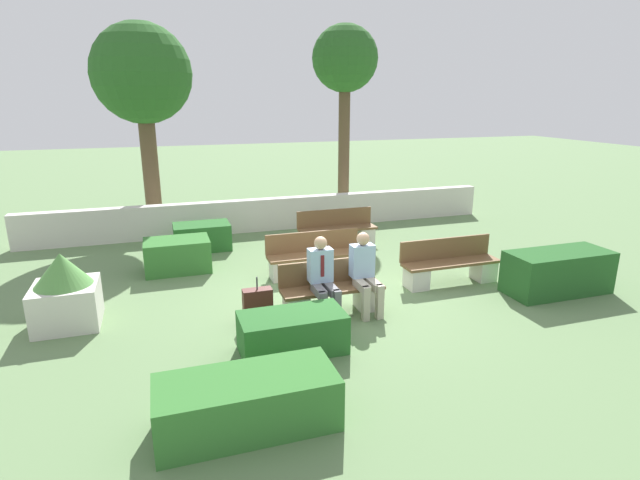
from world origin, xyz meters
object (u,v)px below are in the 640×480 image
(bench_back, at_px, (337,232))
(tree_center_left, at_px, (345,64))
(bench_right_side, at_px, (315,259))
(tree_leftmost, at_px, (142,77))
(suitcase, at_px, (258,306))
(person_seated_woman, at_px, (365,270))
(person_seated_man, at_px, (323,275))
(bench_left_side, at_px, (450,267))
(bench_front, at_px, (332,294))
(planter_corner_left, at_px, (65,291))

(bench_back, relative_size, tree_center_left, 0.35)
(bench_right_side, distance_m, tree_leftmost, 6.79)
(bench_back, xyz_separation_m, tree_leftmost, (-4.09, 3.16, 3.57))
(suitcase, bearing_deg, bench_right_side, 50.11)
(bench_right_side, distance_m, person_seated_woman, 1.98)
(tree_leftmost, bearing_deg, person_seated_man, -70.05)
(bench_left_side, bearing_deg, tree_leftmost, 129.86)
(bench_front, distance_m, tree_leftmost, 8.09)
(bench_left_side, xyz_separation_m, tree_leftmost, (-5.26, 6.18, 3.57))
(bench_back, distance_m, person_seated_man, 4.06)
(bench_left_side, distance_m, tree_center_left, 7.34)
(bench_front, bearing_deg, suitcase, -178.71)
(planter_corner_left, bearing_deg, tree_leftmost, 77.24)
(bench_left_side, bearing_deg, tree_center_left, 87.84)
(bench_front, distance_m, planter_corner_left, 4.13)
(person_seated_man, bearing_deg, planter_corner_left, 166.06)
(planter_corner_left, bearing_deg, suitcase, -16.70)
(bench_right_side, height_order, tree_leftmost, tree_leftmost)
(person_seated_woman, relative_size, suitcase, 1.74)
(bench_back, height_order, person_seated_woman, person_seated_woman)
(bench_back, relative_size, suitcase, 2.46)
(bench_back, bearing_deg, tree_leftmost, 138.51)
(bench_front, bearing_deg, person_seated_woman, -14.80)
(bench_front, relative_size, person_seated_woman, 1.28)
(bench_front, distance_m, suitcase, 1.23)
(planter_corner_left, bearing_deg, tree_center_left, 41.08)
(bench_right_side, distance_m, person_seated_man, 2.03)
(bench_front, bearing_deg, tree_leftmost, 111.83)
(tree_center_left, bearing_deg, bench_left_side, -91.64)
(person_seated_woman, xyz_separation_m, tree_leftmost, (-3.21, 6.87, 3.17))
(person_seated_man, bearing_deg, tree_leftmost, 109.95)
(planter_corner_left, bearing_deg, bench_left_side, -2.27)
(bench_back, bearing_deg, person_seated_woman, -107.12)
(bench_back, relative_size, planter_corner_left, 1.61)
(person_seated_woman, bearing_deg, tree_leftmost, 115.07)
(bench_front, height_order, tree_leftmost, tree_leftmost)
(bench_front, height_order, bench_back, same)
(bench_front, relative_size, bench_back, 0.90)
(bench_front, distance_m, person_seated_woman, 0.67)
(bench_front, relative_size, suitcase, 2.23)
(bench_front, xyz_separation_m, planter_corner_left, (-4.04, 0.81, 0.24))
(bench_front, relative_size, bench_left_side, 0.88)
(planter_corner_left, xyz_separation_m, tree_leftmost, (1.34, 5.92, 3.34))
(bench_left_side, xyz_separation_m, bench_back, (-1.17, 3.02, -0.00))
(bench_right_side, xyz_separation_m, tree_center_left, (2.45, 4.93, 3.97))
(bench_front, xyz_separation_m, suitcase, (-1.23, -0.03, -0.03))
(bench_back, bearing_deg, bench_front, -115.11)
(bench_left_side, xyz_separation_m, bench_right_side, (-2.27, 1.24, 0.00))
(bench_left_side, height_order, tree_center_left, tree_center_left)
(bench_right_side, relative_size, tree_center_left, 0.36)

